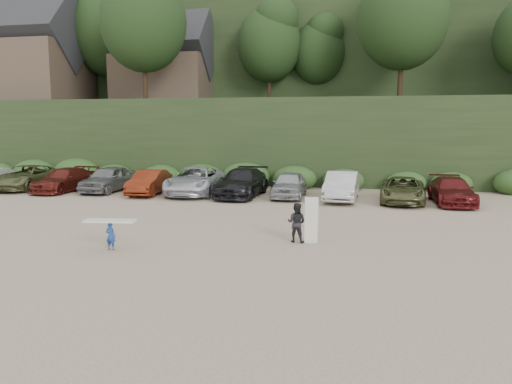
# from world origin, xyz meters

# --- Properties ---
(ground) EXTENTS (120.00, 120.00, 0.00)m
(ground) POSITION_xyz_m (0.00, 0.00, 0.00)
(ground) COLOR tan
(ground) RESTS_ON ground
(hillside_backdrop) EXTENTS (90.00, 41.50, 28.00)m
(hillside_backdrop) POSITION_xyz_m (-0.26, 35.93, 11.22)
(hillside_backdrop) COLOR black
(hillside_backdrop) RESTS_ON ground
(parked_cars) EXTENTS (33.90, 6.26, 1.65)m
(parked_cars) POSITION_xyz_m (-5.51, 10.07, 0.76)
(parked_cars) COLOR #BBBCC1
(parked_cars) RESTS_ON ground
(child_surfer) EXTENTS (1.80, 0.72, 1.05)m
(child_surfer) POSITION_xyz_m (-3.18, -2.96, 0.71)
(child_surfer) COLOR navy
(child_surfer) RESTS_ON ground
(adult_surfer) EXTENTS (1.20, 0.67, 1.71)m
(adult_surfer) POSITION_xyz_m (2.95, -0.53, 0.74)
(adult_surfer) COLOR black
(adult_surfer) RESTS_ON ground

